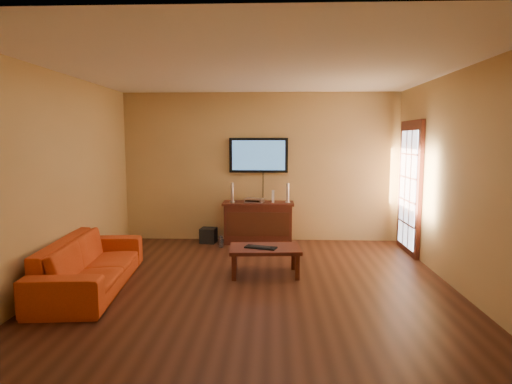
# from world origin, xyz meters

# --- Properties ---
(ground_plane) EXTENTS (5.00, 5.00, 0.00)m
(ground_plane) POSITION_xyz_m (0.00, 0.00, 0.00)
(ground_plane) COLOR black
(ground_plane) RESTS_ON ground
(room_walls) EXTENTS (5.00, 5.00, 5.00)m
(room_walls) POSITION_xyz_m (0.00, 0.62, 1.69)
(room_walls) COLOR tan
(room_walls) RESTS_ON ground
(french_door) EXTENTS (0.07, 1.02, 2.22)m
(french_door) POSITION_xyz_m (2.46, 1.70, 1.05)
(french_door) COLOR #3E160E
(french_door) RESTS_ON ground
(media_console) EXTENTS (1.26, 0.48, 0.74)m
(media_console) POSITION_xyz_m (-0.03, 2.25, 0.37)
(media_console) COLOR #3E160E
(media_console) RESTS_ON ground
(television) EXTENTS (1.06, 0.08, 0.63)m
(television) POSITION_xyz_m (-0.03, 2.45, 1.57)
(television) COLOR black
(television) RESTS_ON ground
(coffee_table) EXTENTS (0.99, 0.64, 0.39)m
(coffee_table) POSITION_xyz_m (0.12, 0.40, 0.34)
(coffee_table) COLOR #3E160E
(coffee_table) RESTS_ON ground
(sofa) EXTENTS (0.81, 2.17, 0.83)m
(sofa) POSITION_xyz_m (-2.05, -0.20, 0.42)
(sofa) COLOR #CB4316
(sofa) RESTS_ON ground
(speaker_left) EXTENTS (0.10, 0.10, 0.35)m
(speaker_left) POSITION_xyz_m (-0.50, 2.24, 0.90)
(speaker_left) COLOR silver
(speaker_left) RESTS_ON media_console
(speaker_right) EXTENTS (0.10, 0.10, 0.35)m
(speaker_right) POSITION_xyz_m (0.49, 2.24, 0.90)
(speaker_right) COLOR silver
(speaker_right) RESTS_ON media_console
(av_receiver) EXTENTS (0.37, 0.31, 0.07)m
(av_receiver) POSITION_xyz_m (-0.10, 2.24, 0.78)
(av_receiver) COLOR silver
(av_receiver) RESTS_ON media_console
(game_console) EXTENTS (0.05, 0.16, 0.21)m
(game_console) POSITION_xyz_m (0.23, 2.25, 0.85)
(game_console) COLOR white
(game_console) RESTS_ON media_console
(subwoofer) EXTENTS (0.30, 0.30, 0.27)m
(subwoofer) POSITION_xyz_m (-0.93, 2.22, 0.13)
(subwoofer) COLOR black
(subwoofer) RESTS_ON ground
(bottle) EXTENTS (0.07, 0.07, 0.22)m
(bottle) POSITION_xyz_m (-0.67, 1.88, 0.10)
(bottle) COLOR white
(bottle) RESTS_ON ground
(keyboard) EXTENTS (0.45, 0.28, 0.03)m
(keyboard) POSITION_xyz_m (0.07, 0.34, 0.40)
(keyboard) COLOR black
(keyboard) RESTS_ON coffee_table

